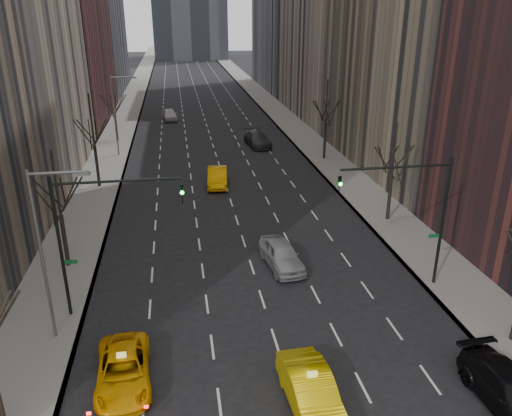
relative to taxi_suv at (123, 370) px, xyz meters
name	(u,v)px	position (x,y,z in m)	size (l,w,h in m)	color
sidewalk_left	(127,114)	(-4.84, 63.98, -0.64)	(4.50, 320.00, 0.15)	slate
sidewalk_right	(275,110)	(19.66, 63.98, -0.64)	(4.50, 320.00, 0.15)	slate
tree_lw_b	(61,215)	(-4.59, 11.98, 3.00)	(3.36, 3.50, 7.82)	black
tree_lw_c	(95,146)	(-4.59, 27.98, 3.32)	(3.36, 3.50, 8.74)	black
tree_lw_d	(115,114)	(-4.59, 45.98, 2.84)	(3.36, 3.50, 7.36)	black
tree_rw_b	(392,177)	(19.41, 15.98, 3.00)	(3.36, 3.50, 7.82)	black
tree_rw_c	(326,124)	(19.41, 33.98, 3.32)	(3.36, 3.50, 8.74)	black
traffic_mast_left	(91,224)	(-1.70, 5.98, 4.77)	(6.69, 0.39, 8.00)	black
traffic_mast_right	(418,204)	(16.51, 5.98, 4.77)	(6.69, 0.39, 8.00)	black
streetlight_near	(47,240)	(-3.43, 3.98, 4.90)	(2.83, 0.22, 9.00)	slate
streetlight_far	(117,108)	(-3.43, 38.98, 4.90)	(2.83, 0.22, 9.00)	slate
taxi_suv	(123,370)	(0.00, 0.00, 0.00)	(2.39, 5.18, 1.44)	#E59B04
taxi_sedan	(311,393)	(7.99, -2.89, 0.14)	(1.81, 5.19, 1.71)	#DAB404
silver_sedan_ahead	(282,255)	(9.37, 9.78, 0.14)	(2.02, 5.02, 1.71)	gray
parked_suv_black	(512,393)	(16.38, -4.20, 0.10)	(2.29, 5.63, 1.63)	black
far_taxi	(217,177)	(6.63, 26.85, 0.14)	(1.81, 5.20, 1.71)	#F0A105
far_suv_grey	(257,139)	(12.88, 40.98, 0.14)	(2.41, 5.93, 1.72)	#323137
far_car_white	(170,114)	(2.06, 58.65, 0.12)	(1.98, 4.93, 1.68)	silver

